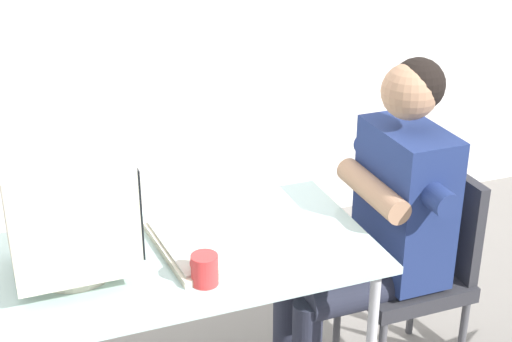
{
  "coord_description": "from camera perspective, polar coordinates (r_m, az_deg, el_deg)",
  "views": [
    {
      "loc": [
        -0.55,
        -2.12,
        2.03
      ],
      "look_at": [
        0.27,
        0.0,
        0.99
      ],
      "focal_mm": 53.84,
      "sensor_mm": 36.0,
      "label": 1
    }
  ],
  "objects": [
    {
      "name": "office_chair",
      "position": [
        3.03,
        11.93,
        -6.63
      ],
      "size": [
        0.41,
        0.41,
        0.85
      ],
      "color": "#4C4C51",
      "rests_on": "ground_plane"
    },
    {
      "name": "person_seated",
      "position": [
        2.83,
        9.14,
        -3.61
      ],
      "size": [
        0.71,
        0.58,
        1.3
      ],
      "color": "navy",
      "rests_on": "ground_plane"
    },
    {
      "name": "keyboard",
      "position": [
        2.54,
        -5.35,
        -5.73
      ],
      "size": [
        0.18,
        0.44,
        0.03
      ],
      "color": "beige",
      "rests_on": "desk"
    },
    {
      "name": "desk",
      "position": [
        2.58,
        -5.62,
        -7.26
      ],
      "size": [
        1.28,
        0.69,
        0.74
      ],
      "color": "#B7B7BC",
      "rests_on": "ground_plane"
    },
    {
      "name": "crt_monitor",
      "position": [
        2.38,
        -13.72,
        -2.59
      ],
      "size": [
        0.38,
        0.37,
        0.42
      ],
      "color": "beige",
      "rests_on": "desk"
    },
    {
      "name": "desk_mug",
      "position": [
        2.36,
        -3.86,
        -7.27
      ],
      "size": [
        0.08,
        0.1,
        0.1
      ],
      "color": "red",
      "rests_on": "desk"
    }
  ]
}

